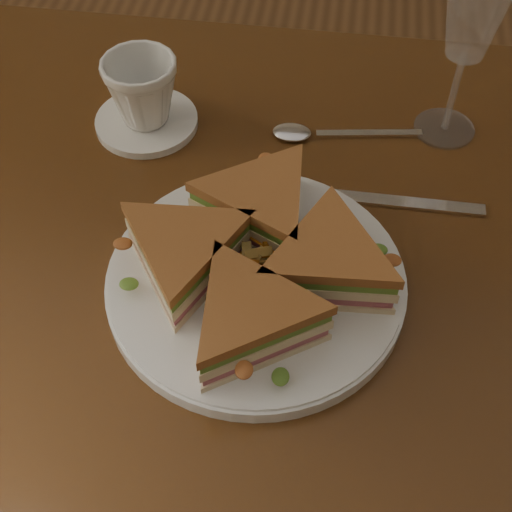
# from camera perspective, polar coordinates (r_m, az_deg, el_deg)

# --- Properties ---
(ground) EXTENTS (6.00, 6.00, 0.00)m
(ground) POSITION_cam_1_polar(r_m,az_deg,el_deg) (1.43, 0.25, -18.56)
(ground) COLOR brown
(ground) RESTS_ON ground
(table) EXTENTS (1.20, 0.80, 0.75)m
(table) POSITION_cam_1_polar(r_m,az_deg,el_deg) (0.85, 0.40, -3.05)
(table) COLOR #371E0C
(table) RESTS_ON ground
(plate) EXTENTS (0.30, 0.30, 0.02)m
(plate) POSITION_cam_1_polar(r_m,az_deg,el_deg) (0.72, 0.00, -2.09)
(plate) COLOR white
(plate) RESTS_ON table
(sandwich_wedges) EXTENTS (0.30, 0.30, 0.06)m
(sandwich_wedges) POSITION_cam_1_polar(r_m,az_deg,el_deg) (0.70, -0.00, -0.26)
(sandwich_wedges) COLOR beige
(sandwich_wedges) RESTS_ON plate
(crisps_mound) EXTENTS (0.09, 0.09, 0.05)m
(crisps_mound) POSITION_cam_1_polar(r_m,az_deg,el_deg) (0.70, -0.00, -0.46)
(crisps_mound) COLOR #C26918
(crisps_mound) RESTS_ON plate
(spoon) EXTENTS (0.18, 0.05, 0.01)m
(spoon) POSITION_cam_1_polar(r_m,az_deg,el_deg) (0.89, 4.38, 9.77)
(spoon) COLOR silver
(spoon) RESTS_ON table
(knife) EXTENTS (0.22, 0.02, 0.00)m
(knife) POSITION_cam_1_polar(r_m,az_deg,el_deg) (0.82, 10.03, 4.38)
(knife) COLOR silver
(knife) RESTS_ON table
(wine_glass) EXTENTS (0.08, 0.08, 0.23)m
(wine_glass) POSITION_cam_1_polar(r_m,az_deg,el_deg) (0.83, 17.13, 18.16)
(wine_glass) COLOR white
(wine_glass) RESTS_ON table
(saucer) EXTENTS (0.13, 0.13, 0.01)m
(saucer) POSITION_cam_1_polar(r_m,az_deg,el_deg) (0.91, -8.73, 10.59)
(saucer) COLOR white
(saucer) RESTS_ON table
(coffee_cup) EXTENTS (0.09, 0.09, 0.08)m
(coffee_cup) POSITION_cam_1_polar(r_m,az_deg,el_deg) (0.88, -9.10, 12.90)
(coffee_cup) COLOR white
(coffee_cup) RESTS_ON saucer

